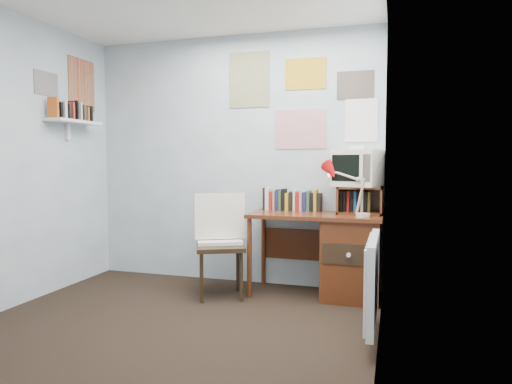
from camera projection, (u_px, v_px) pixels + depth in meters
ground at (146, 345)px, 3.08m from camera, size 3.50×3.50×0.00m
back_wall at (233, 160)px, 4.66m from camera, size 3.00×0.02×2.50m
right_wall at (379, 160)px, 2.56m from camera, size 0.02×3.50×2.50m
desk at (345, 253)px, 4.12m from camera, size 1.20×0.55×0.76m
desk_chair at (220, 247)px, 4.14m from camera, size 0.61×0.60×0.92m
desk_lamp at (363, 192)px, 3.90m from camera, size 0.31×0.27×0.43m
tv_riser at (360, 200)px, 4.16m from camera, size 0.40×0.30×0.25m
crt_tv at (357, 166)px, 4.17m from camera, size 0.47×0.45×0.37m
book_row at (294, 199)px, 4.41m from camera, size 0.60×0.14×0.22m
radiator at (373, 280)px, 3.15m from camera, size 0.09×0.80×0.60m
wall_shelf at (74, 122)px, 4.42m from camera, size 0.20×0.62×0.24m
posters_back at (300, 98)px, 4.41m from camera, size 1.20×0.01×0.90m
posters_left at (65, 83)px, 4.42m from camera, size 0.01×0.70×0.60m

